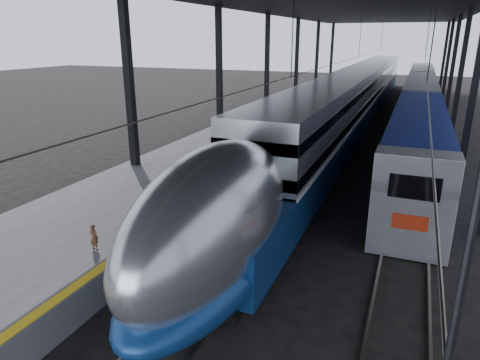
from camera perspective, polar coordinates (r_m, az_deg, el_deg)
The scene contains 8 objects.
ground at distance 15.33m, azimuth -6.49°, elevation -8.72°, with size 160.00×160.00×0.00m, color black.
platform at distance 34.11m, azimuth 4.44°, elevation 7.47°, with size 6.00×80.00×1.00m, color #4C4C4F.
yellow_strip at distance 33.28m, azimuth 9.09°, elevation 7.90°, with size 0.30×80.00×0.01m, color yellow.
rails at distance 32.70m, azimuth 17.93°, elevation 5.39°, with size 6.52×80.00×0.16m.
canopy at distance 32.32m, azimuth 14.69°, elevation 21.71°, with size 18.00×75.00×9.47m.
tgv_train at distance 37.75m, azimuth 15.14°, elevation 10.40°, with size 3.11×65.20×4.46m.
second_train at distance 41.21m, azimuth 22.81°, elevation 9.82°, with size 2.57×56.05×3.53m.
child at distance 13.37m, azimuth -18.89°, elevation -7.24°, with size 0.29×0.19×0.80m, color #4C2E19.
Camera 1 is at (6.71, -11.89, 6.98)m, focal length 32.00 mm.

